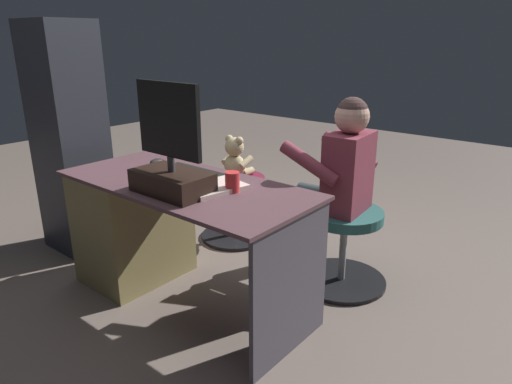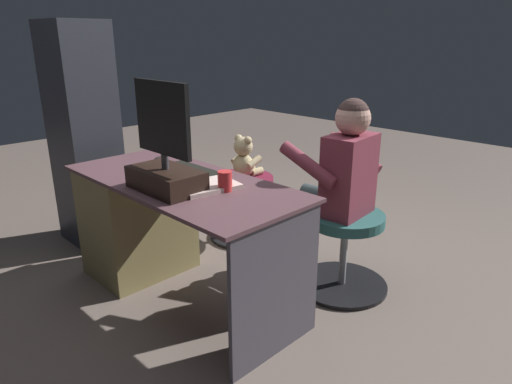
{
  "view_description": "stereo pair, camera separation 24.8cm",
  "coord_description": "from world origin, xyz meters",
  "px_view_note": "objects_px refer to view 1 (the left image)",
  "views": [
    {
      "loc": [
        -1.76,
        1.96,
        1.46
      ],
      "look_at": [
        -0.14,
        -0.0,
        0.58
      ],
      "focal_mm": 31.96,
      "sensor_mm": 36.0,
      "label": 1
    },
    {
      "loc": [
        -1.94,
        1.8,
        1.46
      ],
      "look_at": [
        -0.14,
        -0.0,
        0.58
      ],
      "focal_mm": 31.96,
      "sensor_mm": 36.0,
      "label": 2
    }
  ],
  "objects_px": {
    "desk": "(143,223)",
    "visitor_chair": "(343,241)",
    "keyboard": "(194,172)",
    "tv_remote": "(142,177)",
    "monitor": "(171,165)",
    "office_chair_teddy": "(235,202)",
    "computer_mouse": "(157,162)",
    "person": "(334,174)",
    "teddy_bear": "(235,158)",
    "cup": "(232,182)"
  },
  "relations": [
    {
      "from": "keyboard",
      "to": "person",
      "type": "xyz_separation_m",
      "value": [
        -0.55,
        -0.61,
        -0.05
      ]
    },
    {
      "from": "cup",
      "to": "tv_remote",
      "type": "xyz_separation_m",
      "value": [
        0.53,
        0.15,
        -0.04
      ]
    },
    {
      "from": "person",
      "to": "monitor",
      "type": "bearing_deg",
      "value": 66.11
    },
    {
      "from": "desk",
      "to": "computer_mouse",
      "type": "xyz_separation_m",
      "value": [
        -0.0,
        -0.14,
        0.36
      ]
    },
    {
      "from": "keyboard",
      "to": "computer_mouse",
      "type": "distance_m",
      "value": 0.32
    },
    {
      "from": "teddy_bear",
      "to": "visitor_chair",
      "type": "xyz_separation_m",
      "value": [
        -0.96,
        0.09,
        -0.34
      ]
    },
    {
      "from": "monitor",
      "to": "computer_mouse",
      "type": "height_order",
      "value": "monitor"
    },
    {
      "from": "keyboard",
      "to": "tv_remote",
      "type": "xyz_separation_m",
      "value": [
        0.16,
        0.24,
        -0.0
      ]
    },
    {
      "from": "monitor",
      "to": "cup",
      "type": "relative_size",
      "value": 5.31
    },
    {
      "from": "office_chair_teddy",
      "to": "computer_mouse",
      "type": "bearing_deg",
      "value": 89.12
    },
    {
      "from": "desk",
      "to": "monitor",
      "type": "bearing_deg",
      "value": 162.88
    },
    {
      "from": "visitor_chair",
      "to": "person",
      "type": "xyz_separation_m",
      "value": [
        0.09,
        -0.01,
        0.4
      ]
    },
    {
      "from": "tv_remote",
      "to": "monitor",
      "type": "bearing_deg",
      "value": 138.1
    },
    {
      "from": "desk",
      "to": "person",
      "type": "distance_m",
      "value": 1.19
    },
    {
      "from": "person",
      "to": "desk",
      "type": "bearing_deg",
      "value": 40.62
    },
    {
      "from": "computer_mouse",
      "to": "cup",
      "type": "xyz_separation_m",
      "value": [
        -0.69,
        0.09,
        0.03
      ]
    },
    {
      "from": "computer_mouse",
      "to": "person",
      "type": "xyz_separation_m",
      "value": [
        -0.87,
        -0.61,
        -0.06
      ]
    },
    {
      "from": "desk",
      "to": "tv_remote",
      "type": "height_order",
      "value": "tv_remote"
    },
    {
      "from": "desk",
      "to": "tv_remote",
      "type": "distance_m",
      "value": 0.4
    },
    {
      "from": "visitor_chair",
      "to": "person",
      "type": "bearing_deg",
      "value": -5.02
    },
    {
      "from": "desk",
      "to": "monitor",
      "type": "distance_m",
      "value": 0.69
    },
    {
      "from": "office_chair_teddy",
      "to": "visitor_chair",
      "type": "relative_size",
      "value": 0.94
    },
    {
      "from": "monitor",
      "to": "visitor_chair",
      "type": "distance_m",
      "value": 1.17
    },
    {
      "from": "tv_remote",
      "to": "person",
      "type": "height_order",
      "value": "person"
    },
    {
      "from": "teddy_bear",
      "to": "monitor",
      "type": "bearing_deg",
      "value": 115.3
    },
    {
      "from": "tv_remote",
      "to": "office_chair_teddy",
      "type": "height_order",
      "value": "tv_remote"
    },
    {
      "from": "keyboard",
      "to": "tv_remote",
      "type": "distance_m",
      "value": 0.28
    },
    {
      "from": "monitor",
      "to": "cup",
      "type": "distance_m",
      "value": 0.31
    },
    {
      "from": "keyboard",
      "to": "computer_mouse",
      "type": "bearing_deg",
      "value": 0.6
    },
    {
      "from": "keyboard",
      "to": "office_chair_teddy",
      "type": "height_order",
      "value": "keyboard"
    },
    {
      "from": "keyboard",
      "to": "office_chair_teddy",
      "type": "distance_m",
      "value": 0.87
    },
    {
      "from": "computer_mouse",
      "to": "teddy_bear",
      "type": "height_order",
      "value": "teddy_bear"
    },
    {
      "from": "monitor",
      "to": "cup",
      "type": "bearing_deg",
      "value": -137.59
    },
    {
      "from": "desk",
      "to": "person",
      "type": "height_order",
      "value": "person"
    },
    {
      "from": "tv_remote",
      "to": "visitor_chair",
      "type": "distance_m",
      "value": 1.24
    },
    {
      "from": "office_chair_teddy",
      "to": "desk",
      "type": "bearing_deg",
      "value": 89.13
    },
    {
      "from": "desk",
      "to": "visitor_chair",
      "type": "bearing_deg",
      "value": -142.56
    },
    {
      "from": "visitor_chair",
      "to": "person",
      "type": "relative_size",
      "value": 0.48
    },
    {
      "from": "desk",
      "to": "keyboard",
      "type": "xyz_separation_m",
      "value": [
        -0.32,
        -0.14,
        0.35
      ]
    },
    {
      "from": "keyboard",
      "to": "cup",
      "type": "xyz_separation_m",
      "value": [
        -0.37,
        0.09,
        0.04
      ]
    },
    {
      "from": "cup",
      "to": "computer_mouse",
      "type": "bearing_deg",
      "value": -7.04
    },
    {
      "from": "person",
      "to": "cup",
      "type": "bearing_deg",
      "value": 75.61
    },
    {
      "from": "tv_remote",
      "to": "teddy_bear",
      "type": "height_order",
      "value": "teddy_bear"
    },
    {
      "from": "monitor",
      "to": "keyboard",
      "type": "relative_size",
      "value": 1.29
    },
    {
      "from": "desk",
      "to": "monitor",
      "type": "relative_size",
      "value": 2.7
    },
    {
      "from": "monitor",
      "to": "office_chair_teddy",
      "type": "height_order",
      "value": "monitor"
    },
    {
      "from": "monitor",
      "to": "keyboard",
      "type": "bearing_deg",
      "value": -61.98
    },
    {
      "from": "desk",
      "to": "office_chair_teddy",
      "type": "relative_size",
      "value": 2.82
    },
    {
      "from": "person",
      "to": "computer_mouse",
      "type": "bearing_deg",
      "value": 35.04
    },
    {
      "from": "desk",
      "to": "tv_remote",
      "type": "xyz_separation_m",
      "value": [
        -0.16,
        0.09,
        0.35
      ]
    }
  ]
}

